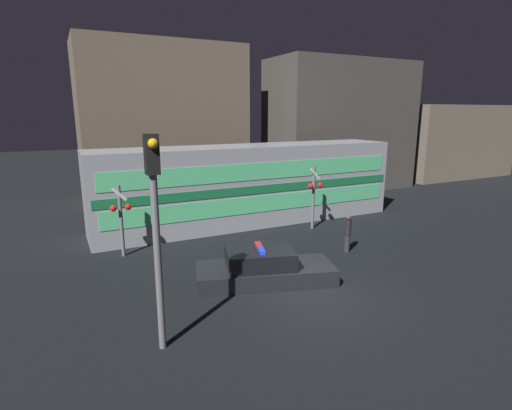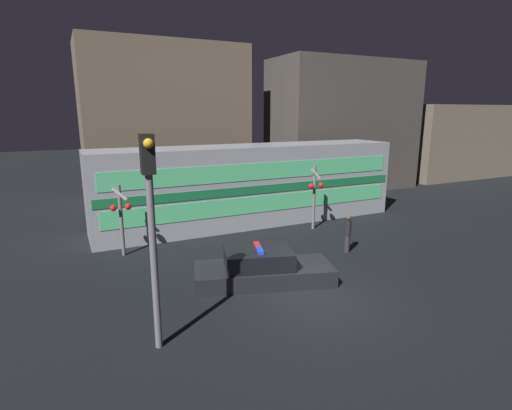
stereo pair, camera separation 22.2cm
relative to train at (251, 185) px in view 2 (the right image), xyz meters
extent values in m
plane|color=black|center=(-1.99, -8.97, -2.04)|extent=(120.00, 120.00, 0.00)
cube|color=#999EA5|center=(0.00, 0.01, 0.00)|extent=(16.04, 2.83, 4.07)
cube|color=#19723F|center=(0.00, -1.42, 0.00)|extent=(15.72, 0.03, 0.41)
cube|color=#59D88C|center=(0.00, -1.42, -0.73)|extent=(15.23, 0.02, 0.81)
cube|color=#59D88C|center=(0.00, -1.42, 0.90)|extent=(15.23, 0.02, 0.81)
cube|color=black|center=(-2.87, -7.12, -1.75)|extent=(5.04, 3.12, 0.58)
cube|color=black|center=(-3.05, -7.06, -1.16)|extent=(2.63, 2.19, 0.60)
cube|color=blue|center=(-3.13, -7.33, -0.80)|extent=(0.35, 0.58, 0.12)
cube|color=red|center=(-2.97, -6.80, -0.80)|extent=(0.35, 0.58, 0.12)
cylinder|color=#2D2833|center=(1.62, -5.98, -1.66)|extent=(0.23, 0.23, 0.76)
cylinder|color=black|center=(1.62, -5.98, -0.96)|extent=(0.27, 0.27, 0.63)
sphere|color=brown|center=(1.62, -5.98, -0.54)|extent=(0.21, 0.21, 0.21)
cylinder|color=slate|center=(2.30, -2.43, -0.45)|extent=(0.14, 0.14, 3.17)
sphere|color=red|center=(2.02, -2.58, 0.18)|extent=(0.26, 0.26, 0.26)
sphere|color=red|center=(2.59, -2.58, 0.18)|extent=(0.26, 0.26, 0.26)
cube|color=white|center=(2.30, -2.53, 0.75)|extent=(0.58, 0.03, 0.58)
cylinder|color=slate|center=(-6.85, -2.28, -0.57)|extent=(0.14, 0.14, 2.93)
sphere|color=red|center=(-7.13, -2.43, 0.02)|extent=(0.26, 0.26, 0.26)
sphere|color=red|center=(-6.56, -2.43, 0.02)|extent=(0.26, 0.26, 0.26)
cube|color=white|center=(-6.85, -2.37, 0.54)|extent=(0.58, 0.03, 0.58)
cylinder|color=slate|center=(-7.01, -9.49, 0.14)|extent=(0.17, 0.17, 4.35)
cube|color=black|center=(-7.01, -9.49, 2.77)|extent=(0.30, 0.30, 0.90)
sphere|color=gold|center=(-7.01, -9.68, 3.02)|extent=(0.23, 0.23, 0.23)
cube|color=brown|center=(-2.36, 8.29, 2.97)|extent=(10.42, 4.75, 10.01)
cube|color=#47423D|center=(10.49, 6.06, 2.67)|extent=(10.90, 4.89, 9.41)
cube|color=#726656|center=(23.19, 7.31, 1.13)|extent=(11.56, 6.85, 6.33)
camera|label=1|loc=(-8.92, -18.47, 3.68)|focal=28.00mm
camera|label=2|loc=(-8.72, -18.57, 3.68)|focal=28.00mm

